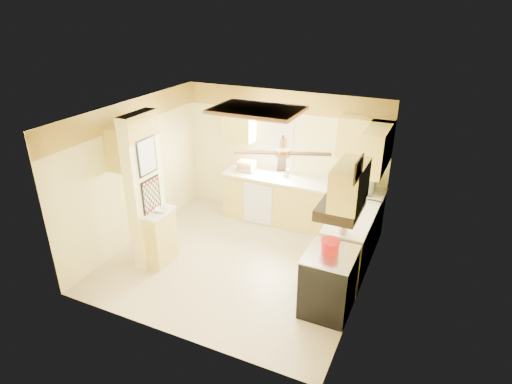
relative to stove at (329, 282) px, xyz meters
The scene contains 34 objects.
floor 1.82m from the stove, 161.77° to the left, with size 4.00×4.00×0.00m, color #C8B28A.
ceiling 2.69m from the stove, 161.77° to the left, with size 4.00×4.00×0.00m, color white.
wall_back 3.07m from the stove, 124.28° to the left, with size 4.00×4.00×0.00m, color #FFEE9B.
wall_front 2.29m from the stove, 141.04° to the right, with size 4.00×4.00×0.00m, color #FFEE9B.
wall_left 3.79m from the stove, behind, with size 3.80×3.80×0.00m, color #FFEE9B.
wall_right 1.02m from the stove, 59.02° to the left, with size 3.80×3.80×0.00m, color #FFEE9B.
wallpaper_border 3.48m from the stove, 124.50° to the left, with size 4.00×0.02×0.40m, color #FFE14B.
partition_column 3.12m from the stove, behind, with size 0.20×0.70×2.50m, color #FFEE9B.
partition_ledge 2.80m from the stove, behind, with size 0.25×0.55×0.90m, color #E6C95D.
ledge_top 2.84m from the stove, behind, with size 0.28×0.58×0.04m, color white.
lower_cabinets_back 2.45m from the stove, 118.55° to the left, with size 3.00×0.60×0.90m, color #E6C95D.
lower_cabinets_right 1.15m from the stove, 88.49° to the left, with size 0.60×1.40×0.90m, color #E6C95D.
countertop_back 2.48m from the stove, 118.66° to the left, with size 3.04×0.64×0.04m, color white.
countertop_right 1.24m from the stove, 88.99° to the left, with size 0.64×1.44×0.04m, color white.
dishwasher_panel 2.66m from the stove, 136.25° to the left, with size 0.58×0.02×0.80m, color white.
window 3.29m from the stove, 128.23° to the left, with size 0.92×0.02×1.02m.
upper_cab_back_left 3.67m from the stove, 137.92° to the left, with size 0.60×0.35×0.70m, color #E6C95D.
upper_cab_back_right 2.67m from the stove, 93.01° to the left, with size 0.90×0.35×0.70m, color #E6C95D.
upper_cab_right 2.28m from the stove, 85.07° to the left, with size 0.35×1.00×0.70m, color #E6C95D.
upper_cab_left_wall 3.77m from the stove, behind, with size 0.35×0.75×0.70m, color #E6C95D.
upper_cab_over_stove 1.50m from the stove, ahead, with size 0.35×0.76×0.52m, color #E6C95D.
stove is the anchor object (origin of this frame).
range_hood 1.16m from the stove, ahead, with size 0.50×0.76×0.14m, color black.
poster_menu 3.22m from the stove, behind, with size 0.02×0.42×0.57m.
poster_nashville 3.00m from the stove, behind, with size 0.02×0.42×0.57m.
ceiling_light_panel 2.75m from the stove, 146.22° to the left, with size 1.35×0.95×0.06m.
ceiling_fan 1.95m from the stove, 167.38° to the right, with size 1.15×1.15×0.26m.
vent_grate 1.90m from the stove, 48.45° to the right, with size 0.02×0.40×0.25m, color black.
microwave 2.23m from the stove, 93.47° to the left, with size 0.58×0.39×0.32m, color white.
bowl 2.81m from the stove, behind, with size 0.19×0.19×0.05m, color white.
dutch_oven 0.55m from the stove, 127.45° to the left, with size 0.26×0.26×0.18m.
kettle 0.79m from the stove, 86.93° to the left, with size 0.14×0.14×0.22m.
dish_rack 3.21m from the stove, 137.02° to the left, with size 0.36×0.27×0.20m.
utensil_crock 2.75m from the stove, 124.12° to the left, with size 0.12×0.12×0.23m.
Camera 1 is at (2.79, -5.36, 4.03)m, focal length 30.00 mm.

